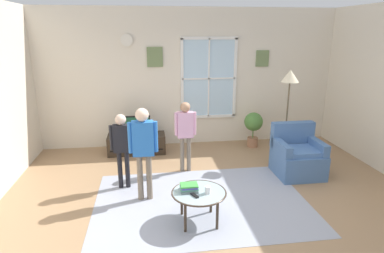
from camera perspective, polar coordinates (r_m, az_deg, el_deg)
The scene contains 16 objects.
ground_plane at distance 4.80m, azimuth 4.25°, elevation -13.92°, with size 6.88×6.20×0.02m, color #9E7A56.
back_wall at distance 7.03m, azimuth -0.36°, elevation 8.50°, with size 6.28×0.17×2.88m.
area_rug at distance 4.90m, azimuth 1.65°, elevation -13.04°, with size 3.08×2.20×0.01m, color #999EAD.
tv_stand at distance 6.77m, azimuth -9.65°, elevation -2.99°, with size 1.15×0.48×0.38m.
television at distance 6.64m, azimuth -9.81°, elevation 0.25°, with size 0.58×0.08×0.40m.
armchair at distance 5.94m, azimuth 17.94°, elevation -4.99°, with size 0.76×0.74×0.87m.
coffee_table at distance 4.26m, azimuth 1.22°, elevation -11.75°, with size 0.71×0.71×0.43m.
book_stack at distance 4.26m, azimuth -0.52°, elevation -10.66°, with size 0.23×0.19×0.09m.
cup at distance 4.20m, azimuth 2.76°, elevation -11.03°, with size 0.08×0.08×0.10m, color white.
remote_near_books at distance 4.15m, azimuth 0.46°, elevation -11.95°, with size 0.04×0.14×0.02m, color black.
remote_near_cup at distance 4.32m, azimuth -0.18°, elevation -10.75°, with size 0.04×0.14×0.02m, color black.
person_pink_shirt at distance 5.62m, azimuth -1.18°, elevation -0.39°, with size 0.38×0.17×1.25m.
person_black_shirt at distance 5.13m, azimuth -12.16°, elevation -2.78°, with size 0.36×0.17×1.21m.
person_blue_shirt at distance 4.68m, azimuth -8.54°, elevation -3.01°, with size 0.42×0.19×1.39m.
potted_plant_by_window at distance 7.05m, azimuth 10.70°, elevation 0.31°, with size 0.39×0.39×0.75m.
floor_lamp at distance 6.19m, azimuth 16.70°, elevation 6.89°, with size 0.32×0.32×1.74m.
Camera 1 is at (-0.92, -4.04, 2.41)m, focal length 30.46 mm.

